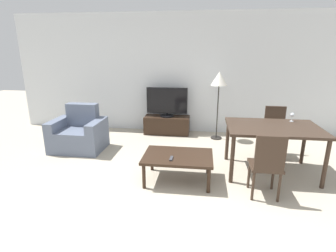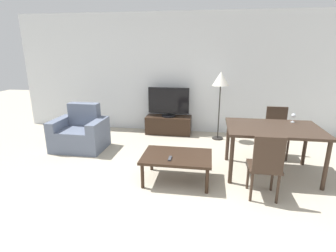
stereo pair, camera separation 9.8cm
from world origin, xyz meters
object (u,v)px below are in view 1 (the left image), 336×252
object	(u,v)px
armchair	(79,134)
wine_glass_left	(292,115)
coffee_table	(178,158)
tv_stand	(167,125)
remote_primary	(171,158)
dining_chair_far	(275,129)
dining_table	(273,131)
tv	(167,102)
dining_chair_near	(267,163)
floor_lamp	(219,82)

from	to	relation	value
armchair	wine_glass_left	size ratio (longest dim) A/B	6.67
armchair	coffee_table	size ratio (longest dim) A/B	0.96
tv_stand	remote_primary	xyz separation A→B (m)	(0.40, -2.41, 0.21)
tv_stand	coffee_table	xyz separation A→B (m)	(0.48, -2.26, 0.16)
dining_chair_far	remote_primary	bearing A→B (deg)	-140.96
tv_stand	coffee_table	bearing A→B (deg)	-78.05
armchair	remote_primary	size ratio (longest dim) A/B	6.49
dining_table	remote_primary	world-z (taller)	dining_table
dining_chair_far	dining_table	bearing A→B (deg)	-107.07
dining_table	remote_primary	size ratio (longest dim) A/B	9.29
armchair	tv	size ratio (longest dim) A/B	1.05
armchair	dining_chair_far	size ratio (longest dim) A/B	1.08
tv_stand	wine_glass_left	world-z (taller)	wine_glass_left
tv	dining_chair_near	size ratio (longest dim) A/B	1.04
coffee_table	wine_glass_left	bearing A→B (deg)	24.28
tv	wine_glass_left	size ratio (longest dim) A/B	6.37
tv_stand	dining_chair_near	distance (m)	3.08
coffee_table	dining_chair_near	world-z (taller)	dining_chair_near
floor_lamp	dining_table	bearing A→B (deg)	-63.82
armchair	dining_chair_near	world-z (taller)	dining_chair_near
dining_chair_near	dining_table	bearing A→B (deg)	72.93
armchair	coffee_table	distance (m)	2.30
armchair	dining_table	world-z (taller)	armchair
armchair	dining_chair_near	size ratio (longest dim) A/B	1.08
floor_lamp	coffee_table	bearing A→B (deg)	-107.79
tv_stand	wine_glass_left	distance (m)	2.77
tv_stand	coffee_table	distance (m)	2.31
dining_chair_near	dining_chair_far	bearing A→B (deg)	72.93
coffee_table	wine_glass_left	world-z (taller)	wine_glass_left
remote_primary	floor_lamp	bearing A→B (deg)	71.44
tv	wine_glass_left	world-z (taller)	tv
tv_stand	floor_lamp	size ratio (longest dim) A/B	0.71
remote_primary	wine_glass_left	bearing A→B (deg)	27.14
tv	dining_chair_far	size ratio (longest dim) A/B	1.04
dining_chair_far	wine_glass_left	world-z (taller)	wine_glass_left
floor_lamp	remote_primary	xyz separation A→B (m)	(-0.73, -2.19, -0.84)
armchair	tv	bearing A→B (deg)	37.74
armchair	tv	world-z (taller)	tv
floor_lamp	wine_glass_left	world-z (taller)	floor_lamp
coffee_table	floor_lamp	world-z (taller)	floor_lamp
dining_chair_far	floor_lamp	distance (m)	1.48
armchair	remote_primary	world-z (taller)	armchair
dining_chair_near	wine_glass_left	xyz separation A→B (m)	(0.60, 1.13, 0.37)
armchair	coffee_table	bearing A→B (deg)	-26.89
armchair	dining_chair_far	bearing A→B (deg)	3.51
armchair	dining_chair_near	bearing A→B (deg)	-22.85
armchair	dining_chair_near	distance (m)	3.51
coffee_table	floor_lamp	xyz separation A→B (m)	(0.65, 2.04, 0.89)
tv_stand	remote_primary	bearing A→B (deg)	-80.65
dining_chair_far	remote_primary	size ratio (longest dim) A/B	5.99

